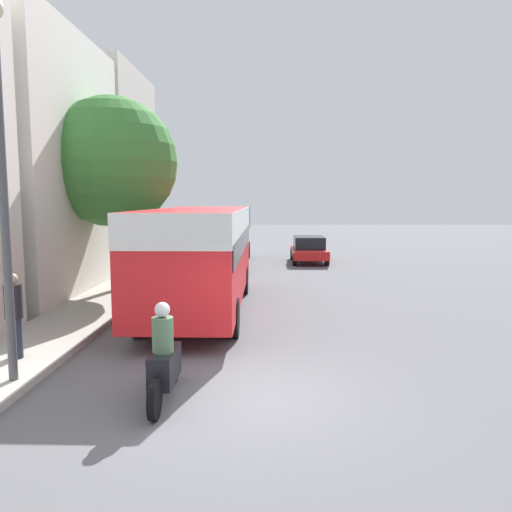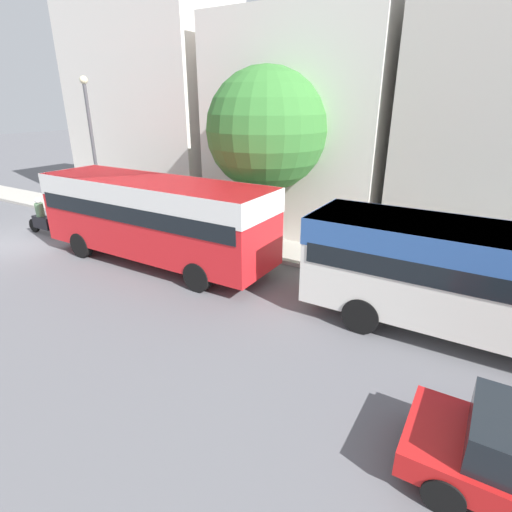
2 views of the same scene
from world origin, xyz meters
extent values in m
plane|color=slate|center=(0.00, 0.00, 0.00)|extent=(120.00, 120.00, 0.00)
cube|color=silver|center=(-9.07, 9.44, 4.61)|extent=(5.75, 7.88, 9.23)
cube|color=beige|center=(-9.62, 17.42, 4.93)|extent=(6.84, 7.11, 9.86)
cube|color=red|center=(-1.74, 6.75, 1.83)|extent=(2.57, 9.40, 2.65)
cube|color=white|center=(-1.74, 6.75, 2.76)|extent=(2.60, 9.44, 0.80)
cube|color=black|center=(-1.74, 6.75, 2.16)|extent=(2.63, 9.02, 0.58)
cylinder|color=black|center=(-2.92, 9.66, 0.50)|extent=(0.28, 1.00, 1.00)
cylinder|color=black|center=(-0.55, 9.66, 0.50)|extent=(0.28, 1.00, 1.00)
cylinder|color=black|center=(-2.92, 3.83, 0.50)|extent=(0.28, 1.00, 1.00)
cylinder|color=black|center=(-0.55, 3.83, 0.50)|extent=(0.28, 1.00, 1.00)
cube|color=silver|center=(-2.04, 17.83, 1.72)|extent=(2.51, 9.37, 2.44)
cube|color=#2D569E|center=(-2.04, 17.83, 2.57)|extent=(2.54, 9.41, 0.73)
cube|color=black|center=(-2.04, 17.83, 2.02)|extent=(2.57, 8.99, 0.54)
cylinder|color=black|center=(-3.19, 20.74, 0.50)|extent=(0.28, 1.00, 1.00)
cylinder|color=black|center=(-0.88, 20.74, 0.50)|extent=(0.28, 1.00, 1.00)
cylinder|color=black|center=(-3.19, 14.93, 0.50)|extent=(0.28, 1.00, 1.00)
cylinder|color=black|center=(-0.88, 14.93, 0.50)|extent=(0.28, 1.00, 1.00)
cube|color=black|center=(-1.46, -0.06, 0.59)|extent=(0.39, 1.10, 0.55)
cylinder|color=black|center=(-1.46, 0.74, 0.32)|extent=(0.10, 0.64, 0.64)
cylinder|color=black|center=(-1.46, -0.86, 0.32)|extent=(0.12, 0.64, 0.64)
cylinder|color=#4C6B4C|center=(-1.46, -0.16, 1.17)|extent=(0.36, 0.36, 0.60)
sphere|color=silver|center=(-1.46, -0.16, 1.60)|extent=(0.26, 0.26, 0.26)
cube|color=red|center=(2.56, 18.77, 0.55)|extent=(1.82, 3.94, 0.47)
cube|color=black|center=(2.56, 18.77, 1.11)|extent=(1.60, 2.17, 0.64)
cylinder|color=black|center=(1.72, 19.99, 0.32)|extent=(0.22, 0.64, 0.64)
cylinder|color=black|center=(3.39, 19.99, 0.32)|extent=(0.22, 0.64, 0.64)
cylinder|color=black|center=(1.72, 17.55, 0.32)|extent=(0.22, 0.64, 0.64)
cylinder|color=black|center=(3.39, 17.55, 0.32)|extent=(0.22, 0.64, 0.64)
cylinder|color=#232838|center=(-4.93, 1.65, 0.57)|extent=(0.28, 0.28, 0.85)
cylinder|color=black|center=(-4.93, 1.65, 1.35)|extent=(0.36, 0.36, 0.71)
sphere|color=tan|center=(-4.93, 1.65, 1.82)|extent=(0.23, 0.23, 0.23)
cylinder|color=#232838|center=(-5.08, 19.82, 0.54)|extent=(0.31, 0.31, 0.78)
cylinder|color=#4C6B4C|center=(-5.08, 19.82, 1.25)|extent=(0.39, 0.39, 0.65)
sphere|color=tan|center=(-5.08, 19.82, 1.68)|extent=(0.21, 0.21, 0.21)
cylinder|color=brown|center=(-5.21, 9.51, 1.59)|extent=(0.36, 0.36, 2.88)
sphere|color=#387A33|center=(-5.21, 9.51, 4.75)|extent=(4.59, 4.59, 4.59)
cylinder|color=#47474C|center=(-4.35, 0.41, 3.33)|extent=(0.16, 0.16, 6.35)
camera|label=1|loc=(0.30, -8.31, 3.44)|focal=35.00mm
camera|label=2|loc=(8.49, 17.34, 5.84)|focal=28.00mm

